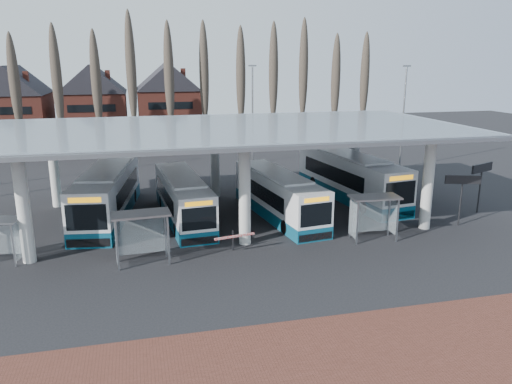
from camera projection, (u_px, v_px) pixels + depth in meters
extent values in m
plane|color=black|center=(255.00, 259.00, 27.55)|extent=(140.00, 140.00, 0.00)
cylinder|color=silver|center=(24.00, 209.00, 26.40)|extent=(0.70, 0.70, 6.00)
cylinder|color=silver|center=(54.00, 167.00, 36.74)|extent=(0.70, 0.70, 6.00)
cylinder|color=silver|center=(245.00, 195.00, 29.13)|extent=(0.70, 0.70, 6.00)
cylinder|color=silver|center=(215.00, 160.00, 39.47)|extent=(0.70, 0.70, 6.00)
cylinder|color=silver|center=(428.00, 183.00, 31.86)|extent=(0.70, 0.70, 6.00)
cylinder|color=silver|center=(355.00, 153.00, 42.20)|extent=(0.70, 0.70, 6.00)
cube|color=gray|center=(227.00, 128.00, 33.47)|extent=(32.00, 16.00, 0.12)
cube|color=silver|center=(227.00, 127.00, 33.45)|extent=(31.50, 15.50, 0.04)
cone|color=#473D33|center=(16.00, 93.00, 52.61)|extent=(0.36, 0.36, 14.50)
ellipsoid|color=#473D33|center=(14.00, 76.00, 52.16)|extent=(1.10, 1.10, 11.02)
cone|color=#473D33|center=(57.00, 93.00, 53.52)|extent=(0.36, 0.36, 14.50)
ellipsoid|color=#473D33|center=(55.00, 76.00, 53.07)|extent=(1.10, 1.10, 11.02)
cone|color=#473D33|center=(95.00, 92.00, 54.43)|extent=(0.36, 0.36, 14.50)
ellipsoid|color=#473D33|center=(94.00, 76.00, 53.98)|extent=(1.10, 1.10, 11.02)
cone|color=#473D33|center=(133.00, 92.00, 55.34)|extent=(0.36, 0.36, 14.50)
ellipsoid|color=#473D33|center=(132.00, 76.00, 54.89)|extent=(1.10, 1.10, 11.02)
cone|color=#473D33|center=(169.00, 91.00, 56.25)|extent=(0.36, 0.36, 14.50)
ellipsoid|color=#473D33|center=(169.00, 75.00, 55.80)|extent=(1.10, 1.10, 11.02)
cone|color=#473D33|center=(205.00, 91.00, 57.16)|extent=(0.36, 0.36, 14.50)
ellipsoid|color=#473D33|center=(204.00, 75.00, 56.71)|extent=(1.10, 1.10, 11.02)
cone|color=#473D33|center=(239.00, 90.00, 58.07)|extent=(0.36, 0.36, 14.50)
ellipsoid|color=#473D33|center=(239.00, 75.00, 57.62)|extent=(1.10, 1.10, 11.02)
cone|color=#473D33|center=(272.00, 90.00, 58.98)|extent=(0.36, 0.36, 14.50)
ellipsoid|color=#473D33|center=(272.00, 75.00, 58.53)|extent=(1.10, 1.10, 11.02)
cone|color=#473D33|center=(304.00, 89.00, 59.89)|extent=(0.36, 0.36, 14.50)
ellipsoid|color=#473D33|center=(304.00, 75.00, 59.45)|extent=(1.10, 1.10, 11.02)
cone|color=#473D33|center=(335.00, 89.00, 60.80)|extent=(0.36, 0.36, 14.50)
ellipsoid|color=#473D33|center=(336.00, 74.00, 60.36)|extent=(1.10, 1.10, 11.02)
cone|color=#473D33|center=(365.00, 89.00, 61.71)|extent=(0.36, 0.36, 14.50)
ellipsoid|color=#473D33|center=(366.00, 74.00, 61.27)|extent=(1.10, 1.10, 11.02)
cube|color=brown|center=(17.00, 118.00, 63.33)|extent=(8.00, 10.00, 7.00)
pyramid|color=black|center=(10.00, 61.00, 61.55)|extent=(8.30, 10.30, 3.50)
cube|color=brown|center=(95.00, 116.00, 65.50)|extent=(8.00, 10.00, 7.00)
pyramid|color=black|center=(91.00, 61.00, 63.71)|extent=(8.30, 10.30, 3.50)
cube|color=brown|center=(169.00, 115.00, 67.66)|extent=(8.00, 10.00, 7.00)
pyramid|color=black|center=(166.00, 61.00, 65.87)|extent=(8.30, 10.30, 3.50)
cylinder|color=slate|center=(253.00, 116.00, 52.07)|extent=(0.16, 0.16, 10.00)
cube|color=slate|center=(252.00, 66.00, 50.76)|extent=(0.80, 0.15, 0.15)
cylinder|color=slate|center=(403.00, 119.00, 49.61)|extent=(0.16, 0.16, 10.00)
cube|color=slate|center=(407.00, 66.00, 48.31)|extent=(0.80, 0.15, 0.15)
cube|color=white|center=(107.00, 191.00, 34.49)|extent=(4.40, 12.67, 2.90)
cube|color=navy|center=(109.00, 210.00, 34.85)|extent=(4.42, 12.69, 0.93)
cube|color=white|center=(106.00, 170.00, 34.11)|extent=(3.42, 7.72, 0.19)
cube|color=black|center=(109.00, 188.00, 34.97)|extent=(3.94, 9.23, 1.14)
cube|color=black|center=(86.00, 217.00, 28.52)|extent=(2.31, 0.39, 1.55)
cube|color=black|center=(122.00, 171.00, 40.43)|extent=(2.23, 0.38, 1.24)
cube|color=#FCA10E|center=(85.00, 200.00, 28.26)|extent=(1.84, 0.32, 0.31)
cube|color=black|center=(89.00, 243.00, 28.93)|extent=(2.49, 0.44, 0.52)
cylinder|color=black|center=(77.00, 229.00, 30.95)|extent=(0.43, 1.02, 0.99)
cylinder|color=black|center=(116.00, 228.00, 31.17)|extent=(0.43, 1.02, 0.99)
cylinder|color=black|center=(102.00, 197.00, 38.22)|extent=(0.43, 1.02, 0.99)
cylinder|color=black|center=(134.00, 196.00, 38.44)|extent=(0.43, 1.02, 0.99)
cube|color=white|center=(183.00, 196.00, 34.07)|extent=(3.16, 11.12, 2.56)
cube|color=navy|center=(184.00, 213.00, 34.39)|extent=(3.18, 11.14, 0.82)
cube|color=white|center=(182.00, 177.00, 33.73)|extent=(2.59, 6.72, 0.16)
cube|color=black|center=(182.00, 193.00, 34.47)|extent=(2.96, 8.06, 1.01)
cube|color=black|center=(199.00, 219.00, 29.03)|extent=(2.05, 0.21, 1.37)
cube|color=black|center=(171.00, 177.00, 39.08)|extent=(1.98, 0.20, 1.10)
cube|color=#FCA10E|center=(199.00, 204.00, 28.80)|extent=(1.63, 0.17, 0.27)
cube|color=black|center=(200.00, 241.00, 29.39)|extent=(2.21, 0.24, 0.46)
cylinder|color=black|center=(176.00, 230.00, 30.87)|extent=(0.32, 0.89, 0.88)
cylinder|color=black|center=(210.00, 227.00, 31.50)|extent=(0.32, 0.89, 0.88)
cylinder|color=black|center=(162.00, 202.00, 37.01)|extent=(0.32, 0.89, 0.88)
cylinder|color=black|center=(190.00, 200.00, 37.64)|extent=(0.32, 0.89, 0.88)
cube|color=white|center=(278.00, 193.00, 34.69)|extent=(3.85, 11.40, 2.61)
cube|color=navy|center=(278.00, 210.00, 35.01)|extent=(3.87, 11.42, 0.84)
cube|color=white|center=(279.00, 174.00, 34.35)|extent=(3.02, 6.93, 0.17)
cube|color=black|center=(276.00, 190.00, 35.09)|extent=(3.47, 8.30, 1.02)
cube|color=black|center=(316.00, 215.00, 29.66)|extent=(2.08, 0.34, 1.40)
cube|color=black|center=(250.00, 175.00, 39.69)|extent=(2.01, 0.33, 1.12)
cube|color=#FCA10E|center=(317.00, 200.00, 29.42)|extent=(1.65, 0.27, 0.28)
cube|color=black|center=(315.00, 237.00, 30.03)|extent=(2.25, 0.38, 0.47)
cylinder|color=black|center=(285.00, 227.00, 31.44)|extent=(0.38, 0.92, 0.89)
cylinder|color=black|center=(316.00, 223.00, 32.19)|extent=(0.38, 0.92, 0.89)
cylinder|color=black|center=(248.00, 200.00, 37.57)|extent=(0.38, 0.92, 0.89)
cylinder|color=black|center=(274.00, 197.00, 38.32)|extent=(0.38, 0.92, 0.89)
cube|color=white|center=(350.00, 175.00, 39.29)|extent=(4.31, 12.96, 2.97)
cube|color=navy|center=(349.00, 192.00, 39.65)|extent=(4.34, 12.98, 0.95)
cube|color=white|center=(351.00, 155.00, 38.89)|extent=(3.39, 7.88, 0.19)
cube|color=black|center=(347.00, 172.00, 39.74)|extent=(3.90, 9.43, 1.17)
cube|color=black|center=(400.00, 193.00, 33.55)|extent=(2.37, 0.37, 1.59)
cube|color=black|center=(313.00, 159.00, 44.98)|extent=(2.29, 0.36, 1.27)
cube|color=#FCA10E|center=(401.00, 178.00, 33.28)|extent=(1.88, 0.30, 0.32)
cube|color=black|center=(398.00, 216.00, 33.97)|extent=(2.56, 0.41, 0.53)
cylinder|color=black|center=(364.00, 207.00, 35.59)|extent=(0.42, 1.05, 1.02)
cylinder|color=black|center=(393.00, 203.00, 36.43)|extent=(0.42, 1.05, 1.02)
cylinder|color=black|center=(314.00, 183.00, 42.57)|extent=(0.42, 1.05, 1.02)
cylinder|color=black|center=(339.00, 180.00, 43.41)|extent=(0.42, 1.05, 1.02)
cube|color=gray|center=(13.00, 245.00, 26.21)|extent=(0.09, 0.09, 2.39)
cube|color=gray|center=(22.00, 239.00, 27.22)|extent=(0.09, 0.09, 2.39)
cube|color=silver|center=(1.00, 238.00, 27.24)|extent=(2.24, 0.54, 1.91)
cube|color=silver|center=(19.00, 241.00, 26.70)|extent=(0.27, 1.03, 1.91)
cube|color=gray|center=(117.00, 246.00, 25.68)|extent=(0.09, 0.09, 2.73)
cube|color=gray|center=(168.00, 241.00, 26.43)|extent=(0.09, 0.09, 2.73)
cube|color=gray|center=(116.00, 238.00, 26.79)|extent=(0.09, 0.09, 2.73)
cube|color=gray|center=(165.00, 233.00, 27.54)|extent=(0.09, 0.09, 2.73)
cube|color=gray|center=(141.00, 214.00, 26.25)|extent=(3.15, 1.72, 0.11)
cube|color=silver|center=(141.00, 234.00, 27.20)|extent=(2.62, 0.21, 2.19)
cube|color=silver|center=(116.00, 241.00, 26.21)|extent=(0.12, 1.20, 2.19)
cube|color=silver|center=(168.00, 236.00, 26.99)|extent=(0.12, 1.20, 2.19)
cube|color=gray|center=(357.00, 223.00, 29.41)|extent=(0.09, 0.09, 2.64)
cube|color=gray|center=(397.00, 221.00, 29.85)|extent=(0.09, 0.09, 2.64)
cube|color=gray|center=(350.00, 217.00, 30.51)|extent=(0.09, 0.09, 2.64)
cube|color=gray|center=(389.00, 215.00, 30.95)|extent=(0.09, 0.09, 2.64)
cube|color=gray|center=(375.00, 197.00, 29.83)|extent=(3.04, 1.64, 0.11)
cube|color=silver|center=(369.00, 215.00, 30.77)|extent=(2.53, 0.19, 2.11)
cube|color=silver|center=(353.00, 219.00, 29.94)|extent=(0.11, 1.16, 2.11)
cube|color=silver|center=(394.00, 217.00, 30.40)|extent=(0.11, 1.16, 2.11)
cylinder|color=black|center=(461.00, 201.00, 32.76)|extent=(0.10, 0.10, 3.32)
cube|color=black|center=(463.00, 180.00, 32.39)|extent=(2.23, 0.75, 0.57)
cylinder|color=black|center=(480.00, 189.00, 35.53)|extent=(0.11, 0.11, 3.50)
cube|color=black|center=(482.00, 168.00, 35.13)|extent=(2.27, 1.05, 0.60)
cube|color=black|center=(233.00, 240.00, 28.64)|extent=(0.09, 0.09, 1.20)
cube|color=red|center=(235.00, 236.00, 28.02)|extent=(2.38, 0.56, 0.11)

